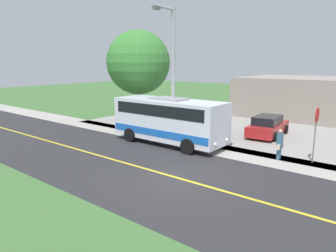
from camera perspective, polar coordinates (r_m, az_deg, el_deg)
ground_plane at (r=13.86m, az=2.13°, el=-9.78°), size 120.00×120.00×0.00m
road_surface at (r=13.86m, az=2.13°, el=-9.76°), size 8.00×100.00×0.01m
sidewalk at (r=18.10m, az=11.96°, el=-4.84°), size 2.40×100.00×0.01m
parking_lot_surface at (r=23.83m, az=26.32°, el=-1.84°), size 14.00×36.00×0.01m
road_centre_line at (r=13.86m, az=2.13°, el=-9.74°), size 0.16×100.00×0.00m
shuttle_bus_front at (r=19.32m, az=0.22°, el=1.38°), size 2.70×7.56×2.94m
pedestrian_with_bags at (r=17.33m, az=20.12°, el=-3.06°), size 0.72×0.34×1.64m
stop_sign at (r=17.17m, az=25.92°, el=0.07°), size 0.76×0.07×2.88m
street_light_pole at (r=19.33m, az=0.75°, el=10.28°), size 1.97×0.24×8.38m
parked_car_near at (r=22.70m, az=18.12°, el=-0.05°), size 4.50×2.23×1.45m
tree_curbside at (r=24.70m, az=-5.54°, el=11.70°), size 5.03×5.03×7.63m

